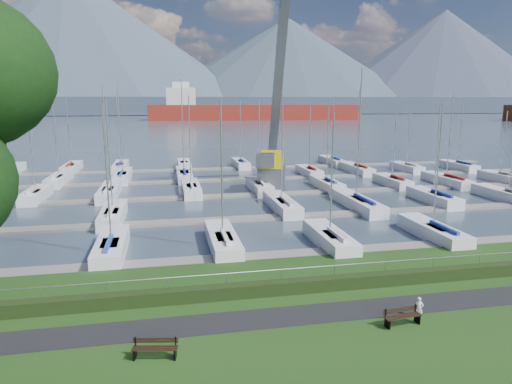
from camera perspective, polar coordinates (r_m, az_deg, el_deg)
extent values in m
cube|color=black|center=(22.90, 7.67, -14.82)|extent=(160.00, 2.00, 0.04)
cube|color=#3C4A58|center=(282.64, -10.08, 9.17)|extent=(800.00, 540.00, 0.20)
cube|color=black|center=(25.00, 5.72, -11.57)|extent=(80.00, 0.70, 0.70)
cylinder|color=gray|center=(25.04, 5.49, -9.44)|extent=(80.00, 0.04, 0.04)
cube|color=#3A4455|center=(352.45, -10.41, 10.62)|extent=(900.00, 80.00, 12.00)
cone|color=#404D5E|center=(431.25, -22.05, 16.98)|extent=(340.00, 340.00, 115.00)
cone|color=#3B4957|center=(449.05, 3.91, 15.58)|extent=(300.00, 300.00, 85.00)
cone|color=#3A4155|center=(528.76, 22.34, 14.97)|extent=(320.00, 320.00, 100.00)
cube|color=slate|center=(30.96, 2.21, -8.03)|extent=(90.00, 1.60, 0.25)
cube|color=slate|center=(40.32, -1.12, -3.38)|extent=(90.00, 1.60, 0.25)
cube|color=slate|center=(49.93, -3.16, -0.49)|extent=(90.00, 1.60, 0.25)
cube|color=slate|center=(59.67, -4.54, 1.46)|extent=(90.00, 1.60, 0.25)
cube|color=slate|center=(69.48, -5.54, 2.87)|extent=(90.00, 1.60, 0.25)
cube|color=black|center=(19.78, -14.89, -18.93)|extent=(0.13, 0.40, 0.45)
cube|color=black|center=(19.73, -14.83, -17.61)|extent=(0.06, 0.06, 0.40)
cube|color=black|center=(19.48, -10.05, -19.22)|extent=(0.13, 0.40, 0.45)
cube|color=black|center=(19.42, -10.01, -17.88)|extent=(0.06, 0.06, 0.40)
cube|color=black|center=(19.38, -12.62, -18.74)|extent=(1.79, 0.42, 0.04)
cube|color=black|center=(19.50, -12.52, -18.52)|extent=(1.79, 0.42, 0.04)
cube|color=black|center=(19.63, -12.43, -18.31)|extent=(1.79, 0.42, 0.04)
cube|color=black|center=(19.59, -12.43, -17.80)|extent=(1.78, 0.37, 0.08)
cube|color=black|center=(19.53, -12.44, -17.50)|extent=(1.78, 0.37, 0.08)
cube|color=black|center=(22.16, 16.10, -15.51)|extent=(0.11, 0.40, 0.45)
cube|color=black|center=(22.10, 15.90, -14.34)|extent=(0.06, 0.06, 0.40)
cube|color=black|center=(23.03, 19.51, -14.65)|extent=(0.11, 0.40, 0.45)
cube|color=black|center=(22.98, 19.30, -13.53)|extent=(0.06, 0.06, 0.40)
cube|color=black|center=(22.38, 18.11, -14.71)|extent=(1.80, 0.32, 0.04)
cube|color=black|center=(22.49, 17.88, -14.57)|extent=(1.80, 0.32, 0.04)
cube|color=black|center=(22.59, 17.65, -14.42)|extent=(1.80, 0.32, 0.04)
cube|color=black|center=(22.56, 17.60, -13.99)|extent=(1.79, 0.26, 0.08)
cube|color=black|center=(22.51, 17.62, -13.71)|extent=(1.79, 0.26, 0.08)
imported|color=silver|center=(23.50, 19.71, -13.22)|extent=(0.48, 0.39, 1.13)
cube|color=#585A5F|center=(53.45, 1.97, 1.87)|extent=(3.94, 3.94, 2.60)
cube|color=#D4C10C|center=(53.14, 1.99, 4.10)|extent=(3.41, 3.97, 1.80)
cube|color=#595D61|center=(57.55, 2.79, 13.64)|extent=(2.07, 11.26, 19.89)
cube|color=slate|center=(50.92, 1.19, 4.01)|extent=(2.52, 2.65, 1.40)
cube|color=maroon|center=(242.73, -0.15, 9.68)|extent=(109.92, 29.99, 10.00)
cube|color=silver|center=(242.40, -9.31, 11.30)|extent=(15.47, 15.47, 12.00)
cube|color=silver|center=(242.49, -9.37, 12.95)|extent=(8.84, 8.84, 4.00)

